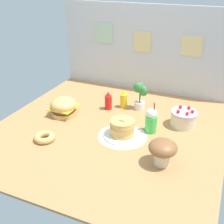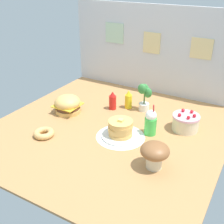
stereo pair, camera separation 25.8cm
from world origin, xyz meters
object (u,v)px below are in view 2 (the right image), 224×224
Objects in this scene: mustard_bottle at (128,100)px; potted_plant at (144,96)px; layer_cake at (186,122)px; mushroom_stool at (155,153)px; donut_pink_glaze at (44,133)px; burger at (68,104)px; pancake_stack at (121,130)px; cream_soda_cup at (151,122)px; ketchup_bottle at (113,101)px.

potted_plant reaches higher than mustard_bottle.
mushroom_stool is at bearing -93.12° from layer_cake.
potted_plant is at bearing 9.42° from mustard_bottle.
donut_pink_glaze is at bearing -175.89° from mushroom_stool.
mustard_bottle is 1.08× the size of donut_pink_glaze.
burger is 0.78× the size of pancake_stack.
potted_plant is (-0.24, 0.40, 0.04)m from cream_soda_cup.
mushroom_stool is at bearing -63.54° from cream_soda_cup.
mushroom_stool is at bearing -42.89° from ketchup_bottle.
cream_soda_cup is at bearing 40.64° from pancake_stack.
layer_cake is at bearing 86.88° from mushroom_stool.
burger is 1.19m from mushroom_stool.
ketchup_bottle is 0.91× the size of mushroom_stool.
cream_soda_cup reaches higher than donut_pink_glaze.
pancake_stack is 0.59m from mustard_bottle.
cream_soda_cup reaches higher than layer_cake.
mushroom_stool reaches higher than layer_cake.
ketchup_bottle is (-0.79, 0.04, 0.02)m from layer_cake.
pancake_stack is 1.70× the size of mustard_bottle.
ketchup_bottle is 1.08× the size of donut_pink_glaze.
pancake_stack is 1.13× the size of cream_soda_cup.
mustard_bottle reaches higher than donut_pink_glaze.
potted_plant is (0.56, 0.91, 0.13)m from donut_pink_glaze.
mushroom_stool is (1.11, -0.40, 0.04)m from burger.
burger is 0.88× the size of cream_soda_cup.
ketchup_bottle is at bearing 176.89° from layer_cake.
pancake_stack is (0.69, -0.15, -0.02)m from burger.
mushroom_stool is (0.62, -0.81, 0.04)m from mustard_bottle.
mushroom_stool is (1.01, 0.07, 0.10)m from donut_pink_glaze.
donut_pink_glaze is at bearing -108.43° from ketchup_bottle.
layer_cake is at bearing 34.88° from donut_pink_glaze.
ketchup_bottle reaches higher than pancake_stack.
potted_plant is 0.95m from mushroom_stool.
mushroom_stool is at bearing -61.37° from potted_plant.
ketchup_bottle is at bearing -141.36° from mustard_bottle.
layer_cake is (1.15, 0.26, -0.01)m from burger.
layer_cake is 0.82× the size of potted_plant.
ketchup_bottle is (-0.34, 0.45, 0.02)m from pancake_stack.
cream_soda_cup is 1.61× the size of donut_pink_glaze.
burger is 1.33× the size of mustard_bottle.
cream_soda_cup is at bearing 1.77° from burger.
cream_soda_cup reaches higher than mushroom_stool.
cream_soda_cup is 1.36× the size of mushroom_stool.
burger is at bearing -146.72° from potted_plant.
ketchup_bottle is 0.66× the size of potted_plant.
cream_soda_cup is at bearing 116.46° from mushroom_stool.
mustard_bottle reaches higher than layer_cake.
cream_soda_cup reaches higher than ketchup_bottle.
burger is 1.06× the size of layer_cake.
cream_soda_cup is 0.47m from potted_plant.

